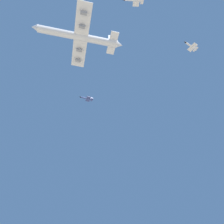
# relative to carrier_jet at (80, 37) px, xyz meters

# --- Properties ---
(carrier_jet) EXTENTS (55.90, 65.65, 18.33)m
(carrier_jet) POSITION_rel_carrier_jet_xyz_m (0.00, 0.00, 0.00)
(carrier_jet) COLOR white
(chase_jet_left_wing) EXTENTS (9.00, 15.21, 4.00)m
(chase_jet_left_wing) POSITION_rel_carrier_jet_xyz_m (-71.55, -62.09, -8.52)
(chase_jet_left_wing) COLOR silver
(chase_jet_right_wing) EXTENTS (10.53, 14.43, 4.00)m
(chase_jet_right_wing) POSITION_rel_carrier_jet_xyz_m (40.80, -51.19, -10.19)
(chase_jet_right_wing) COLOR #38478C
(chase_jet_trailing) EXTENTS (13.34, 12.28, 4.00)m
(chase_jet_trailing) POSITION_rel_carrier_jet_xyz_m (-54.98, 0.46, -14.11)
(chase_jet_trailing) COLOR silver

